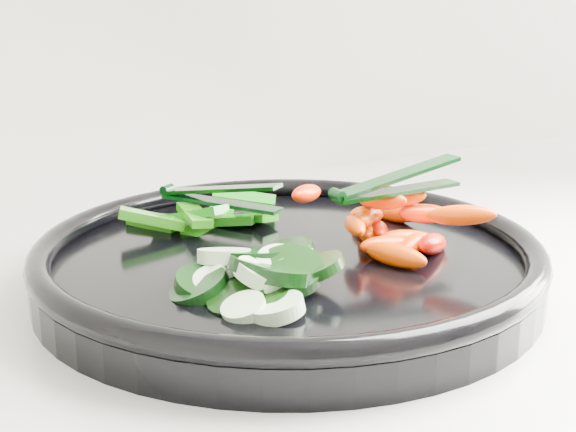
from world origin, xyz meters
TOP-DOWN VIEW (x-y plane):
  - veggie_tray at (-0.70, 1.67)m, footprint 0.48×0.48m
  - cucumber_pile at (-0.76, 1.63)m, footprint 0.12×0.13m
  - carrot_pile at (-0.62, 1.65)m, footprint 0.13×0.16m
  - pepper_pile at (-0.73, 1.77)m, footprint 0.15×0.09m
  - tong_carrot at (-0.62, 1.65)m, footprint 0.11×0.02m
  - tong_pepper at (-0.71, 1.77)m, footprint 0.07×0.11m

SIDE VIEW (x-z plane):
  - veggie_tray at x=-0.70m, z-range 0.93..0.97m
  - pepper_pile at x=-0.73m, z-range 0.95..0.98m
  - cucumber_pile at x=-0.76m, z-range 0.95..0.98m
  - carrot_pile at x=-0.62m, z-range 0.95..1.00m
  - tong_pepper at x=-0.71m, z-range 0.97..0.99m
  - tong_carrot at x=-0.62m, z-range 0.99..1.02m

